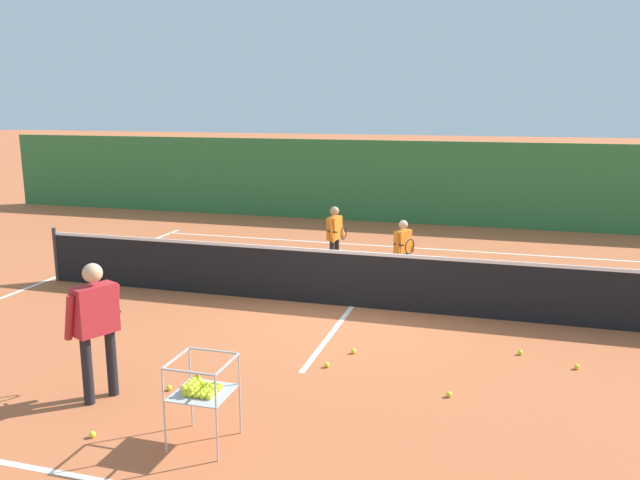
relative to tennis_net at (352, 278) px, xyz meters
The scene contains 17 objects.
ground_plane 0.50m from the tennis_net, ahead, with size 120.00×120.00×0.00m, color #BC6038.
line_baseline_far 4.83m from the tennis_net, 90.00° to the left, with size 12.24×0.08×0.01m, color white.
line_sideline_west 6.14m from the tennis_net, behind, with size 0.08×10.45×0.01m, color white.
line_service_center 0.50m from the tennis_net, ahead, with size 0.08×5.70×0.01m, color white.
tennis_net is the anchor object (origin of this frame).
instructor 4.68m from the tennis_net, 115.85° to the right, with size 0.50×0.82×1.64m.
student_0 2.45m from the tennis_net, 111.82° to the left, with size 0.42×0.68×1.34m.
student_1 1.77m from the tennis_net, 70.08° to the left, with size 0.41×0.69×1.24m.
ball_cart 4.79m from the tennis_net, 95.27° to the right, with size 0.58×0.58×0.90m.
tennis_ball_0 4.05m from the tennis_net, 109.98° to the right, with size 0.07×0.07×0.07m, color yellow.
tennis_ball_1 3.87m from the tennis_net, 26.88° to the right, with size 0.07×0.07×0.07m, color yellow.
tennis_ball_2 3.59m from the tennis_net, 57.95° to the right, with size 0.07×0.07×0.07m, color yellow.
tennis_ball_4 2.64m from the tennis_net, 84.00° to the right, with size 0.07×0.07×0.07m, color yellow.
tennis_ball_7 3.11m from the tennis_net, 27.73° to the right, with size 0.07×0.07×0.07m, color yellow.
tennis_ball_8 5.26m from the tennis_net, 107.63° to the right, with size 0.07×0.07×0.07m, color yellow.
tennis_ball_9 2.14m from the tennis_net, 76.12° to the right, with size 0.07×0.07×0.07m, color yellow.
windscreen_fence 8.03m from the tennis_net, 90.00° to the left, with size 26.93×0.08×2.36m, color #33753D.
Camera 1 is at (2.36, -10.14, 3.40)m, focal length 35.83 mm.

